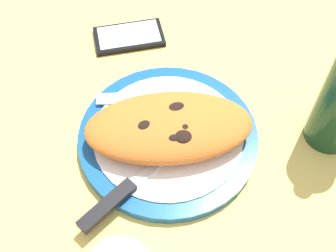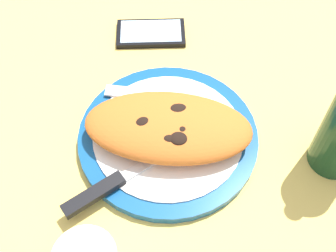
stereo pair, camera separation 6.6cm
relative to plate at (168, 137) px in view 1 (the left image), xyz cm
name	(u,v)px [view 1 (the left image)]	position (x,y,z in cm)	size (l,w,h in cm)	color
ground_plane	(168,145)	(0.00, 0.00, -2.40)	(150.00, 150.00, 3.00)	#DBB756
plate	(168,137)	(0.00, 0.00, 0.00)	(28.18, 28.18, 1.89)	navy
calzone	(169,127)	(0.02, 0.55, 3.51)	(26.97, 16.52, 5.05)	#C16023
fork	(134,98)	(3.83, -7.89, 1.18)	(15.59, 4.39, 0.40)	silver
knife	(125,190)	(8.17, 8.35, 1.47)	(20.81, 14.35, 1.20)	silver
smartphone	(129,37)	(2.01, -23.81, -0.34)	(12.98, 7.19, 1.16)	black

